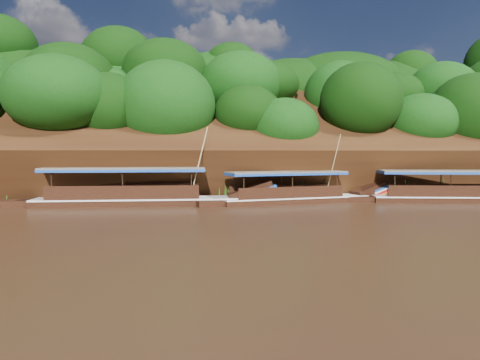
% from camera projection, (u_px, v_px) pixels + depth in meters
% --- Properties ---
extents(ground, '(160.00, 160.00, 0.00)m').
position_uv_depth(ground, '(348.00, 217.00, 26.04)').
color(ground, black).
rests_on(ground, ground).
extents(riverbank, '(120.00, 30.06, 19.40)m').
position_uv_depth(riverbank, '(261.00, 169.00, 48.29)').
color(riverbank, black).
rests_on(riverbank, ground).
extents(boat_0, '(14.22, 4.98, 5.27)m').
position_uv_depth(boat_0, '(466.00, 195.00, 33.96)').
color(boat_0, black).
rests_on(boat_0, ground).
extents(boat_1, '(13.14, 4.06, 5.32)m').
position_uv_depth(boat_1, '(304.00, 195.00, 33.67)').
color(boat_1, black).
rests_on(boat_1, ground).
extents(boat_2, '(16.49, 3.31, 5.83)m').
position_uv_depth(boat_2, '(150.00, 197.00, 31.99)').
color(boat_2, black).
rests_on(boat_2, ground).
extents(reeds, '(49.43, 2.16, 2.14)m').
position_uv_depth(reeds, '(253.00, 188.00, 34.87)').
color(reeds, '#235F17').
rests_on(reeds, ground).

